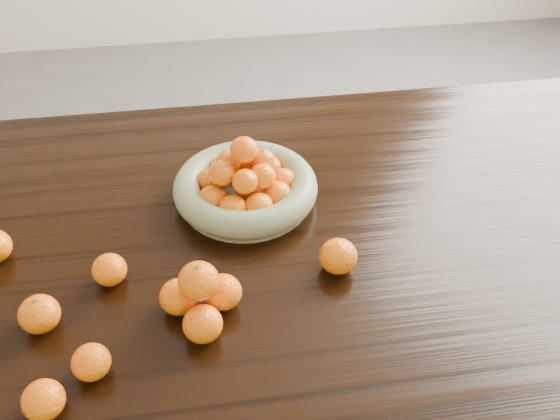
{
  "coord_description": "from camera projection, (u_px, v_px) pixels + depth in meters",
  "views": [
    {
      "loc": [
        -0.09,
        -0.86,
        1.54
      ],
      "look_at": [
        0.03,
        -0.02,
        0.83
      ],
      "focal_mm": 40.0,
      "sensor_mm": 36.0,
      "label": 1
    }
  ],
  "objects": [
    {
      "name": "dining_table",
      "position": [
        261.0,
        271.0,
        1.23
      ],
      "size": [
        2.0,
        1.0,
        0.75
      ],
      "color": "black",
      "rests_on": "ground"
    },
    {
      "name": "loose_orange_2",
      "position": [
        338.0,
        256.0,
        1.09
      ],
      "size": [
        0.07,
        0.07,
        0.06
      ],
      "primitive_type": "ellipsoid",
      "color": "orange",
      "rests_on": "dining_table"
    },
    {
      "name": "loose_orange_1",
      "position": [
        43.0,
        400.0,
        0.87
      ],
      "size": [
        0.06,
        0.06,
        0.06
      ],
      "primitive_type": "ellipsoid",
      "color": "orange",
      "rests_on": "dining_table"
    },
    {
      "name": "loose_orange_4",
      "position": [
        91.0,
        362.0,
        0.92
      ],
      "size": [
        0.06,
        0.06,
        0.05
      ],
      "primitive_type": "ellipsoid",
      "color": "orange",
      "rests_on": "dining_table"
    },
    {
      "name": "fruit_bowl",
      "position": [
        245.0,
        185.0,
        1.23
      ],
      "size": [
        0.29,
        0.29,
        0.14
      ],
      "rotation": [
        0.0,
        0.0,
        -0.16
      ],
      "color": "gray",
      "rests_on": "dining_table"
    },
    {
      "name": "orange_pyramid",
      "position": [
        201.0,
        298.0,
        1.0
      ],
      "size": [
        0.14,
        0.13,
        0.11
      ],
      "rotation": [
        0.0,
        0.0,
        -0.0
      ],
      "color": "orange",
      "rests_on": "dining_table"
    },
    {
      "name": "loose_orange_5",
      "position": [
        109.0,
        270.0,
        1.07
      ],
      "size": [
        0.06,
        0.06,
        0.06
      ],
      "primitive_type": "ellipsoid",
      "color": "orange",
      "rests_on": "dining_table"
    },
    {
      "name": "loose_orange_0",
      "position": [
        39.0,
        314.0,
        0.99
      ],
      "size": [
        0.07,
        0.07,
        0.06
      ],
      "primitive_type": "ellipsoid",
      "color": "orange",
      "rests_on": "dining_table"
    }
  ]
}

